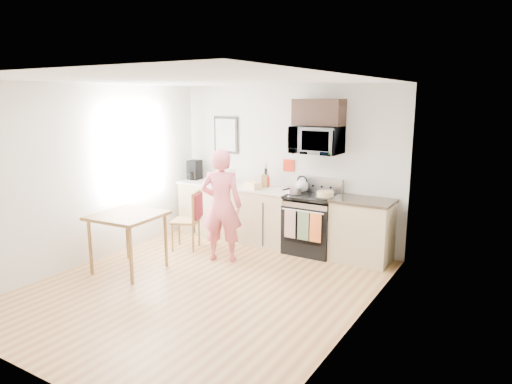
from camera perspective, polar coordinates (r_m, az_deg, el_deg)
The scene contains 28 objects.
floor at distance 6.06m, azimuth -6.64°, elevation -11.66°, with size 4.60×4.60×0.00m, color #99603B.
back_wall at distance 7.59m, azimuth 3.84°, elevation 3.37°, with size 4.00×0.04×2.60m, color silver.
front_wall at distance 4.17m, azimuth -26.88°, elevation -4.82°, with size 4.00×0.04×2.60m, color silver.
left_wall at distance 7.07m, azimuth -19.82°, elevation 2.09°, with size 0.04×4.60×2.60m, color silver.
right_wall at distance 4.73m, azimuth 12.50°, elevation -1.96°, with size 0.04×4.60×2.60m, color silver.
ceiling at distance 5.57m, azimuth -7.28°, elevation 13.72°, with size 4.00×4.60×0.04m, color white.
window at distance 7.53m, azimuth -15.05°, elevation 4.86°, with size 0.06×1.40×1.50m.
cabinet_left at distance 7.90m, azimuth -2.42°, elevation -2.57°, with size 2.10×0.60×0.90m, color tan.
countertop_left at distance 7.80m, azimuth -2.45°, elevation 0.78°, with size 2.14×0.64×0.04m, color white.
cabinet_right at distance 6.96m, azimuth 13.12°, elevation -4.85°, with size 0.84×0.60×0.90m, color tan.
countertop_right at distance 6.84m, azimuth 13.30°, elevation -1.07°, with size 0.88×0.64×0.04m, color black.
range at distance 7.21m, azimuth 7.00°, elevation -4.15°, with size 0.76×0.70×1.16m.
microwave at distance 7.07m, azimuth 7.62°, elevation 6.44°, with size 0.76×0.51×0.42m, color #B0AFB4.
upper_cabinet at distance 7.08m, azimuth 7.86°, elevation 9.85°, with size 0.76×0.35×0.40m, color black.
wall_art at distance 8.14m, azimuth -3.77°, elevation 7.12°, with size 0.50×0.04×0.65m.
wall_trivet at distance 7.55m, azimuth 4.12°, elevation 3.33°, with size 0.20×0.02×0.20m, color #A2200D.
person at distance 6.73m, azimuth -4.35°, elevation -1.69°, with size 0.61×0.40×1.68m, color #CE384B.
dining_table at distance 6.58m, azimuth -15.76°, elevation -3.46°, with size 0.88×0.88×0.82m.
chair at distance 7.32m, azimuth -7.84°, elevation -2.52°, with size 0.55×0.52×0.95m.
knife_block at distance 7.57m, azimuth 1.14°, elevation 1.42°, with size 0.10×0.13×0.21m, color brown.
utensil_crock at distance 7.59m, azimuth 1.24°, elevation 1.87°, with size 0.13×0.13×0.40m.
fruit_bowl at distance 7.98m, azimuth -3.44°, elevation 1.45°, with size 0.22×0.22×0.10m.
milk_carton at distance 7.79m, azimuth -2.97°, elevation 1.87°, with size 0.10×0.10×0.26m, color tan.
coffee_maker at distance 8.36m, azimuth -7.73°, elevation 2.69°, with size 0.21×0.30×0.35m.
bread_bag at distance 7.42m, azimuth -0.36°, elevation 0.83°, with size 0.30×0.14×0.11m, color tan.
cake at distance 6.89m, azimuth 8.65°, elevation -0.34°, with size 0.30×0.30×0.10m.
kettle at distance 7.29m, azimuth 5.78°, elevation 0.90°, with size 0.21×0.21×0.26m.
pot at distance 7.12m, azimuth 4.73°, elevation 0.21°, with size 0.22×0.38×0.11m.
Camera 1 is at (3.45, -4.37, 2.39)m, focal length 32.00 mm.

